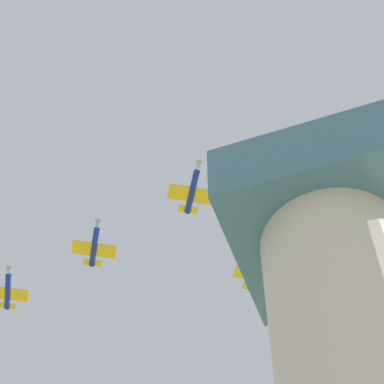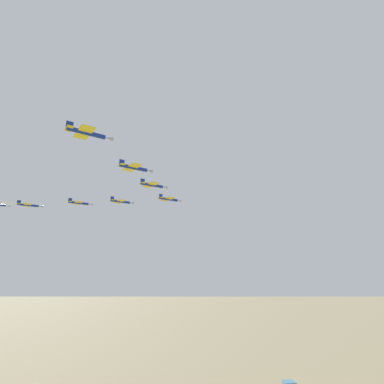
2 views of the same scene
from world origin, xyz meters
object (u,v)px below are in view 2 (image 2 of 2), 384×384
jet_lead (169,199)px  jet_port_trail (87,133)px  jet_port_outer (79,203)px  jet_starboard_outer (134,168)px  jet_port_inner (121,202)px  jet_starboard_inner (153,185)px

jet_lead → jet_port_trail: size_ratio=1.00×
jet_port_outer → jet_starboard_outer: size_ratio=1.00×
jet_port_inner → jet_lead: bearing=46.9°
jet_starboard_outer → jet_lead: bearing=134.8°
jet_starboard_inner → jet_starboard_outer: jet_starboard_inner is taller
jet_starboard_inner → jet_starboard_outer: size_ratio=1.00×
jet_starboard_inner → jet_port_trail: 51.04m
jet_port_inner → jet_port_outer: jet_port_outer is taller
jet_port_outer → jet_starboard_outer: 68.62m
jet_port_outer → jet_starboard_outer: jet_starboard_outer is taller
jet_starboard_inner → jet_starboard_outer: bearing=-43.4°
jet_port_inner → jet_starboard_outer: bearing=-17.5°
jet_port_outer → jet_lead: bearing=45.2°
jet_starboard_outer → jet_port_inner: bearing=162.5°
jet_port_trail → jet_lead: bearing=132.5°
jet_lead → jet_starboard_inner: (7.16, 24.05, 0.39)m
jet_starboard_inner → jet_port_outer: bearing=-162.5°
jet_lead → jet_starboard_inner: jet_starboard_inner is taller
jet_port_outer → jet_port_trail: (-24.68, 84.92, 0.92)m
jet_lead → jet_starboard_inner: 25.10m
jet_lead → jet_port_inner: bearing=-133.1°
jet_lead → jet_port_trail: 76.14m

